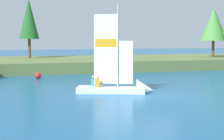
{
  "coord_description": "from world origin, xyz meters",
  "views": [
    {
      "loc": [
        -9.49,
        -21.22,
        3.6
      ],
      "look_at": [
        -1.12,
        5.88,
        1.2
      ],
      "focal_mm": 60.45,
      "sensor_mm": 36.0,
      "label": 1
    }
  ],
  "objects_px": {
    "shoreline_tree_centre": "(214,24)",
    "channel_buoy": "(38,76)",
    "shoreline_tree_midleft": "(29,19)",
    "sailboat": "(125,87)"
  },
  "relations": [
    {
      "from": "shoreline_tree_centre",
      "to": "sailboat",
      "type": "xyz_separation_m",
      "value": [
        -18.81,
        -19.4,
        -5.01
      ]
    },
    {
      "from": "shoreline_tree_midleft",
      "to": "channel_buoy",
      "type": "bearing_deg",
      "value": -91.91
    },
    {
      "from": "shoreline_tree_centre",
      "to": "sailboat",
      "type": "relative_size",
      "value": 0.99
    },
    {
      "from": "shoreline_tree_midleft",
      "to": "channel_buoy",
      "type": "xyz_separation_m",
      "value": [
        -0.45,
        -13.55,
        -5.66
      ]
    },
    {
      "from": "channel_buoy",
      "to": "shoreline_tree_centre",
      "type": "bearing_deg",
      "value": 20.8
    },
    {
      "from": "shoreline_tree_centre",
      "to": "channel_buoy",
      "type": "height_order",
      "value": "shoreline_tree_centre"
    },
    {
      "from": "shoreline_tree_centre",
      "to": "channel_buoy",
      "type": "distance_m",
      "value": 25.53
    },
    {
      "from": "sailboat",
      "to": "shoreline_tree_centre",
      "type": "bearing_deg",
      "value": 66.58
    },
    {
      "from": "shoreline_tree_midleft",
      "to": "sailboat",
      "type": "height_order",
      "value": "shoreline_tree_midleft"
    },
    {
      "from": "shoreline_tree_midleft",
      "to": "channel_buoy",
      "type": "relative_size",
      "value": 13.1
    }
  ]
}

